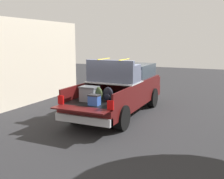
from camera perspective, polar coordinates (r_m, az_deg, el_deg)
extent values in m
plane|color=#262628|center=(10.92, 1.32, -5.18)|extent=(40.00, 40.00, 0.00)
cube|color=#470F0F|center=(10.77, 1.33, -1.98)|extent=(5.50, 1.92, 0.45)
cube|color=black|center=(9.66, -1.49, -1.92)|extent=(2.80, 1.80, 0.04)
cube|color=#470F0F|center=(10.05, -6.26, -0.16)|extent=(2.80, 0.06, 0.50)
cube|color=#470F0F|center=(9.24, 3.69, -1.03)|extent=(2.80, 0.06, 0.50)
cube|color=#470F0F|center=(10.84, 1.70, 0.66)|extent=(0.06, 1.80, 0.50)
cube|color=#470F0F|center=(8.23, -6.65, -4.14)|extent=(0.55, 1.80, 0.04)
cube|color=#B2B2B7|center=(10.26, 0.41, 1.64)|extent=(1.25, 1.92, 0.04)
cube|color=#470F0F|center=(11.92, 3.92, 1.52)|extent=(2.30, 1.92, 0.50)
cube|color=#2D3842|center=(11.76, 3.78, 4.01)|extent=(1.94, 1.76, 0.56)
cube|color=#470F0F|center=(13.18, 6.00, 2.06)|extent=(0.40, 1.82, 0.38)
cube|color=#B2B2B7|center=(8.45, -6.05, -6.23)|extent=(0.24, 1.92, 0.24)
cube|color=red|center=(8.87, -10.68, -2.13)|extent=(0.06, 0.20, 0.28)
cube|color=red|center=(8.00, -0.32, -3.30)|extent=(0.06, 0.20, 0.28)
cylinder|color=black|center=(12.73, 0.82, -1.02)|extent=(0.84, 0.30, 0.84)
cylinder|color=black|center=(12.14, 8.44, -1.69)|extent=(0.84, 0.30, 0.84)
cylinder|color=black|center=(9.71, -7.60, -4.68)|extent=(0.84, 0.30, 0.84)
cylinder|color=black|center=(8.93, 2.06, -5.93)|extent=(0.84, 0.30, 0.84)
cube|color=slate|center=(9.13, -4.82, -1.07)|extent=(0.40, 0.55, 0.46)
cube|color=#505359|center=(9.09, -4.84, 0.50)|extent=(0.44, 0.59, 0.05)
ellipsoid|color=#384728|center=(9.03, -2.93, -1.02)|extent=(0.20, 0.31, 0.50)
ellipsoid|color=#384728|center=(8.95, -3.25, -1.62)|extent=(0.09, 0.22, 0.22)
ellipsoid|color=black|center=(9.11, -0.84, -0.98)|extent=(0.20, 0.36, 0.48)
ellipsoid|color=black|center=(9.03, -1.14, -1.55)|extent=(0.09, 0.25, 0.21)
cube|color=#3359B2|center=(8.59, -3.73, -2.31)|extent=(0.26, 0.34, 0.30)
cube|color=#262628|center=(8.55, -3.75, -1.20)|extent=(0.28, 0.36, 0.04)
cube|color=#4C5166|center=(10.22, 0.41, 2.92)|extent=(0.92, 1.86, 0.42)
cube|color=#4C5166|center=(9.84, -0.50, 5.03)|extent=(0.16, 1.86, 0.40)
cube|color=#4C5166|center=(10.60, -3.59, 4.90)|extent=(0.68, 0.20, 0.22)
cube|color=#4C5166|center=(9.92, 4.92, 4.52)|extent=(0.68, 0.20, 0.22)
cube|color=yellow|center=(10.34, -1.71, 6.45)|extent=(1.02, 0.03, 0.02)
cube|color=yellow|center=(10.00, 2.62, 6.31)|extent=(1.02, 0.03, 0.02)
cube|color=beige|center=(12.85, -18.20, 5.37)|extent=(8.23, 0.36, 3.85)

